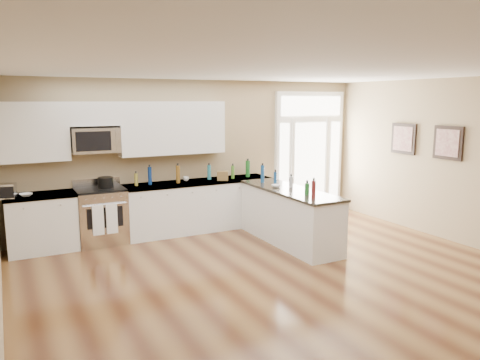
# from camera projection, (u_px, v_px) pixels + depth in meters

# --- Properties ---
(ground) EXTENTS (8.00, 8.00, 0.00)m
(ground) POSITION_uv_depth(u_px,v_px,m) (326.00, 302.00, 5.69)
(ground) COLOR #462513
(room_shell) EXTENTS (8.00, 8.00, 8.00)m
(room_shell) POSITION_uv_depth(u_px,v_px,m) (330.00, 163.00, 5.40)
(room_shell) COLOR #9E8964
(room_shell) RESTS_ON ground
(back_cabinet_left) EXTENTS (1.10, 0.66, 0.94)m
(back_cabinet_left) POSITION_uv_depth(u_px,v_px,m) (42.00, 225.00, 7.55)
(back_cabinet_left) COLOR silver
(back_cabinet_left) RESTS_ON ground
(back_cabinet_right) EXTENTS (2.85, 0.66, 0.94)m
(back_cabinet_right) POSITION_uv_depth(u_px,v_px,m) (198.00, 207.00, 8.77)
(back_cabinet_right) COLOR silver
(back_cabinet_right) RESTS_ON ground
(peninsula_cabinet) EXTENTS (0.69, 2.32, 0.94)m
(peninsula_cabinet) POSITION_uv_depth(u_px,v_px,m) (289.00, 218.00, 7.99)
(peninsula_cabinet) COLOR silver
(peninsula_cabinet) RESTS_ON ground
(upper_cabinet_left) EXTENTS (1.04, 0.33, 0.95)m
(upper_cabinet_left) POSITION_uv_depth(u_px,v_px,m) (34.00, 132.00, 7.42)
(upper_cabinet_left) COLOR silver
(upper_cabinet_left) RESTS_ON room_shell
(upper_cabinet_right) EXTENTS (1.94, 0.33, 0.95)m
(upper_cabinet_right) POSITION_uv_depth(u_px,v_px,m) (173.00, 128.00, 8.46)
(upper_cabinet_right) COLOR silver
(upper_cabinet_right) RESTS_ON room_shell
(upper_cabinet_short) EXTENTS (0.82, 0.33, 0.40)m
(upper_cabinet_short) POSITION_uv_depth(u_px,v_px,m) (93.00, 114.00, 7.79)
(upper_cabinet_short) COLOR silver
(upper_cabinet_short) RESTS_ON room_shell
(microwave) EXTENTS (0.78, 0.41, 0.42)m
(microwave) POSITION_uv_depth(u_px,v_px,m) (95.00, 140.00, 7.83)
(microwave) COLOR silver
(microwave) RESTS_ON room_shell
(entry_door) EXTENTS (1.70, 0.10, 2.60)m
(entry_door) POSITION_uv_depth(u_px,v_px,m) (309.00, 153.00, 10.08)
(entry_door) COLOR white
(entry_door) RESTS_ON ground
(wall_art_near) EXTENTS (0.05, 0.58, 0.58)m
(wall_art_near) POSITION_uv_depth(u_px,v_px,m) (403.00, 139.00, 8.89)
(wall_art_near) COLOR black
(wall_art_near) RESTS_ON room_shell
(wall_art_far) EXTENTS (0.05, 0.58, 0.58)m
(wall_art_far) POSITION_uv_depth(u_px,v_px,m) (448.00, 143.00, 8.02)
(wall_art_far) COLOR black
(wall_art_far) RESTS_ON room_shell
(kitchen_range) EXTENTS (0.80, 0.71, 1.08)m
(kitchen_range) POSITION_uv_depth(u_px,v_px,m) (101.00, 216.00, 7.96)
(kitchen_range) COLOR silver
(kitchen_range) RESTS_ON ground
(stockpot) EXTENTS (0.33, 0.33, 0.20)m
(stockpot) POSITION_uv_depth(u_px,v_px,m) (106.00, 182.00, 7.94)
(stockpot) COLOR black
(stockpot) RESTS_ON kitchen_range
(toaster_oven) EXTENTS (0.32, 0.27, 0.23)m
(toaster_oven) POSITION_uv_depth(u_px,v_px,m) (6.00, 191.00, 7.11)
(toaster_oven) COLOR silver
(toaster_oven) RESTS_ON back_cabinet_left
(cardboard_box) EXTENTS (0.25, 0.22, 0.17)m
(cardboard_box) POSITION_uv_depth(u_px,v_px,m) (223.00, 176.00, 8.76)
(cardboard_box) COLOR brown
(cardboard_box) RESTS_ON back_cabinet_right
(bowl_left) EXTENTS (0.23, 0.23, 0.05)m
(bowl_left) POSITION_uv_depth(u_px,v_px,m) (26.00, 195.00, 7.30)
(bowl_left) COLOR white
(bowl_left) RESTS_ON back_cabinet_left
(bowl_peninsula) EXTENTS (0.19, 0.19, 0.05)m
(bowl_peninsula) POSITION_uv_depth(u_px,v_px,m) (276.00, 186.00, 8.04)
(bowl_peninsula) COLOR white
(bowl_peninsula) RESTS_ON peninsula_cabinet
(cup_counter) EXTENTS (0.11, 0.11, 0.08)m
(cup_counter) POSITION_uv_depth(u_px,v_px,m) (186.00, 179.00, 8.68)
(cup_counter) COLOR white
(cup_counter) RESTS_ON back_cabinet_right
(counter_bottles) EXTENTS (2.39, 2.41, 0.32)m
(counter_bottles) POSITION_uv_depth(u_px,v_px,m) (233.00, 176.00, 8.38)
(counter_bottles) COLOR #19591E
(counter_bottles) RESTS_ON back_cabinet_right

